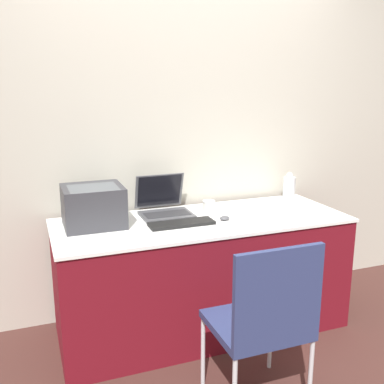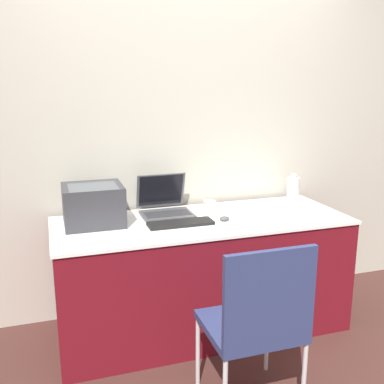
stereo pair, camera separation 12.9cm
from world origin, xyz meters
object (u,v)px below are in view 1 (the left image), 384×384
coffee_cup (209,207)px  mouse (225,218)px  laptop_left (164,206)px  external_keyboard (182,224)px  chair (265,316)px  printer (93,205)px  metal_pitcher (289,187)px

coffee_cup → mouse: coffee_cup is taller
laptop_left → external_keyboard: (0.03, -0.28, -0.05)m
laptop_left → chair: (0.19, -1.06, -0.31)m
coffee_cup → external_keyboard: bearing=-147.2°
laptop_left → mouse: laptop_left is taller
coffee_cup → printer: bearing=178.6°
external_keyboard → mouse: (0.30, -0.01, 0.01)m
coffee_cup → mouse: 0.18m
laptop_left → external_keyboard: bearing=-83.9°
external_keyboard → metal_pitcher: bearing=18.7°
external_keyboard → metal_pitcher: 1.05m
laptop_left → coffee_cup: 0.31m
external_keyboard → coffee_cup: bearing=32.8°
coffee_cup → mouse: size_ratio=1.44×
external_keyboard → chair: (0.16, -0.78, -0.27)m
laptop_left → printer: bearing=-168.8°
printer → mouse: printer is taller
metal_pitcher → laptop_left: bearing=-176.7°
printer → chair: 1.24m
mouse → metal_pitcher: 0.78m
printer → coffee_cup: (0.77, -0.02, -0.09)m
printer → external_keyboard: 0.56m
external_keyboard → metal_pitcher: metal_pitcher is taller
laptop_left → chair: size_ratio=0.37×
laptop_left → coffee_cup: bearing=-22.1°
printer → laptop_left: laptop_left is taller
printer → metal_pitcher: printer is taller
chair → metal_pitcher: bearing=53.3°
mouse → metal_pitcher: bearing=26.1°
laptop_left → metal_pitcher: (1.03, 0.06, 0.04)m
mouse → metal_pitcher: (0.70, 0.34, 0.08)m
chair → mouse: bearing=80.1°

